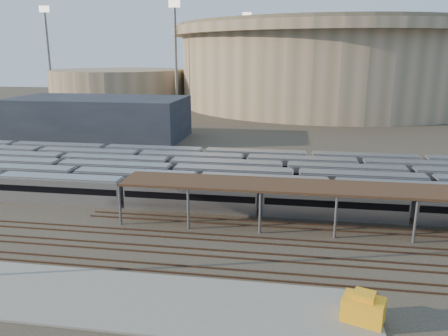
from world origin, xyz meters
TOP-DOWN VIEW (x-y plane):
  - ground at (0.00, 0.00)m, footprint 420.00×420.00m
  - apron at (-5.00, -15.00)m, footprint 50.00×9.00m
  - subway_trains at (-0.54, 18.50)m, footprint 128.00×23.90m
  - inspection_shed at (22.00, 4.00)m, footprint 60.30×6.00m
  - empty_tracks at (0.00, -5.00)m, footprint 170.00×9.62m
  - stadium at (25.00, 140.00)m, footprint 124.00×124.00m
  - secondary_arena at (-60.00, 130.00)m, footprint 56.00×56.00m
  - service_building at (-35.00, 55.00)m, footprint 42.00×20.00m
  - floodlight_0 at (-30.00, 110.00)m, footprint 4.00×1.00m
  - floodlight_1 at (-85.00, 120.00)m, footprint 4.00×1.00m
  - floodlight_3 at (-10.00, 160.00)m, footprint 4.00×1.00m
  - yellow_equipment at (18.50, -15.12)m, footprint 3.60×2.87m

SIDE VIEW (x-z plane):
  - ground at x=0.00m, z-range 0.00..0.00m
  - empty_tracks at x=0.00m, z-range 0.00..0.18m
  - apron at x=-5.00m, z-range 0.00..0.20m
  - yellow_equipment at x=18.50m, z-range 0.20..2.16m
  - subway_trains at x=-0.54m, z-range 0.00..3.60m
  - inspection_shed at x=22.00m, z-range 2.33..7.63m
  - service_building at x=-35.00m, z-range 0.00..10.00m
  - secondary_arena at x=-60.00m, z-range 0.00..14.00m
  - stadium at x=25.00m, z-range 0.22..32.72m
  - floodlight_0 at x=-30.00m, z-range 1.45..39.85m
  - floodlight_1 at x=-85.00m, z-range 1.45..39.85m
  - floodlight_3 at x=-10.00m, z-range 1.45..39.85m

